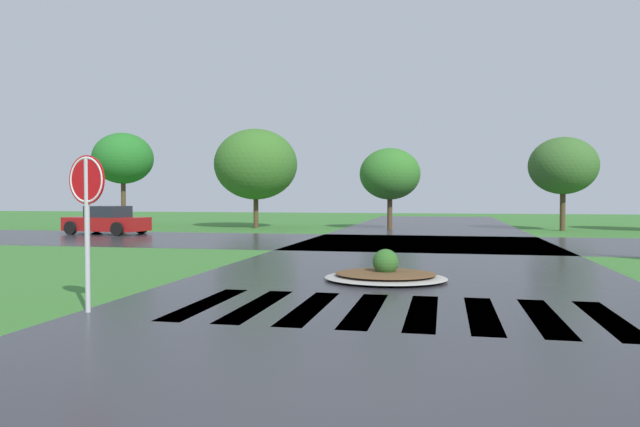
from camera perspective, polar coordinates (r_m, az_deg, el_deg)
The scene contains 7 objects.
asphalt_roadway at distance 14.65m, azimuth 8.82°, elevation -5.44°, with size 9.65×80.00×0.01m, color #2B2B30.
asphalt_cross_road at distance 23.44m, azimuth 9.99°, elevation -2.79°, with size 90.00×8.69×0.01m, color #2B2B30.
crosswalk_stripes at distance 9.52m, azimuth 7.10°, elevation -9.29°, with size 6.75×3.01×0.01m.
stop_sign at distance 9.85m, azimuth -21.56°, elevation 1.58°, with size 0.74×0.24×2.45m.
median_island at distance 12.85m, azimuth 6.33°, elevation -5.85°, with size 2.64×2.33×0.68m.
car_blue_compact at distance 30.15m, azimuth -19.85°, elevation -0.72°, with size 4.12×2.42×1.36m.
background_treeline at distance 32.92m, azimuth 14.04°, elevation 4.90°, with size 43.87×5.93×5.79m.
Camera 1 is at (0.78, -4.52, 1.81)m, focal length 33.20 mm.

